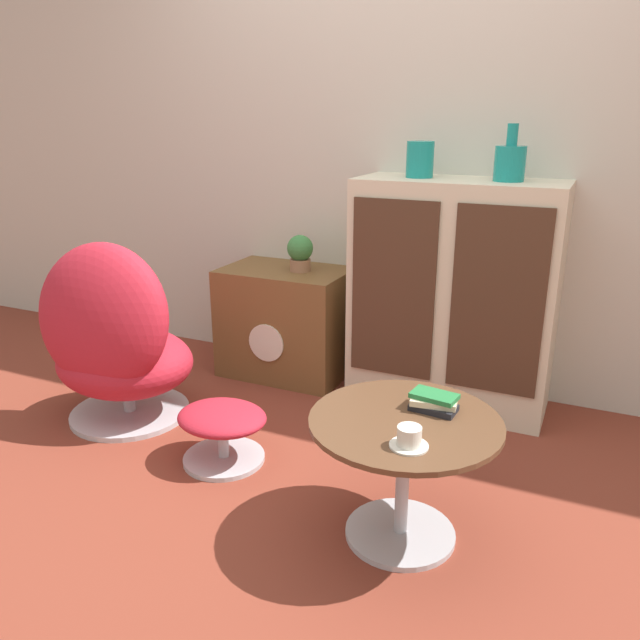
{
  "coord_description": "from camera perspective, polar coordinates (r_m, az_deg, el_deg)",
  "views": [
    {
      "loc": [
        0.91,
        -1.69,
        1.35
      ],
      "look_at": [
        -0.09,
        0.49,
        0.55
      ],
      "focal_mm": 35.0,
      "sensor_mm": 36.0,
      "label": 1
    }
  ],
  "objects": [
    {
      "name": "ground_plane",
      "position": [
        2.35,
        -3.02,
        -16.69
      ],
      "size": [
        12.0,
        12.0,
        0.0
      ],
      "primitive_type": "plane",
      "color": "brown"
    },
    {
      "name": "wall_back",
      "position": [
        3.17,
        8.38,
        17.34
      ],
      "size": [
        6.4,
        0.06,
        2.6
      ],
      "color": "beige",
      "rests_on": "ground_plane"
    },
    {
      "name": "sideboard",
      "position": [
        2.98,
        12.07,
        2.16
      ],
      "size": [
        0.92,
        0.41,
        1.07
      ],
      "color": "beige",
      "rests_on": "ground_plane"
    },
    {
      "name": "tv_console",
      "position": [
        3.33,
        -3.13,
        -0.17
      ],
      "size": [
        0.65,
        0.44,
        0.58
      ],
      "color": "brown",
      "rests_on": "ground_plane"
    },
    {
      "name": "egg_chair",
      "position": [
        2.91,
        -18.28,
        -1.92
      ],
      "size": [
        0.69,
        0.64,
        0.86
      ],
      "color": "#B7B7BC",
      "rests_on": "ground_plane"
    },
    {
      "name": "ottoman",
      "position": [
        2.56,
        -8.92,
        -9.47
      ],
      "size": [
        0.37,
        0.33,
        0.24
      ],
      "color": "#B7B7BC",
      "rests_on": "ground_plane"
    },
    {
      "name": "coffee_table",
      "position": [
        2.07,
        7.65,
        -12.28
      ],
      "size": [
        0.61,
        0.61,
        0.43
      ],
      "color": "#B7B7BC",
      "rests_on": "ground_plane"
    },
    {
      "name": "vase_leftmost",
      "position": [
        2.92,
        9.13,
        14.29
      ],
      "size": [
        0.12,
        0.12,
        0.16
      ],
      "color": "teal",
      "rests_on": "sideboard"
    },
    {
      "name": "vase_inner_left",
      "position": [
        2.84,
        16.97,
        13.68
      ],
      "size": [
        0.13,
        0.13,
        0.24
      ],
      "color": "teal",
      "rests_on": "sideboard"
    },
    {
      "name": "potted_plant",
      "position": [
        3.19,
        -1.83,
        6.23
      ],
      "size": [
        0.13,
        0.13,
        0.19
      ],
      "color": "#996B4C",
      "rests_on": "tv_console"
    },
    {
      "name": "teacup",
      "position": [
        1.84,
        8.15,
        -10.68
      ],
      "size": [
        0.11,
        0.11,
        0.06
      ],
      "color": "silver",
      "rests_on": "coffee_table"
    },
    {
      "name": "book_stack",
      "position": [
        2.06,
        10.37,
        -7.39
      ],
      "size": [
        0.16,
        0.11,
        0.06
      ],
      "color": "black",
      "rests_on": "coffee_table"
    }
  ]
}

